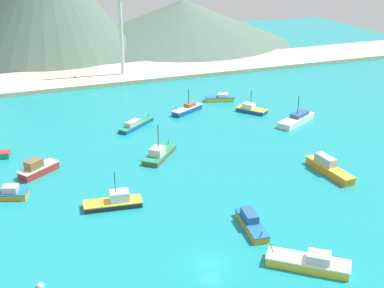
{
  "coord_description": "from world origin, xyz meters",
  "views": [
    {
      "loc": [
        -22.5,
        -51.74,
        40.41
      ],
      "look_at": [
        11.23,
        35.97,
        1.32
      ],
      "focal_mm": 48.55,
      "sensor_mm": 36.0,
      "label": 1
    }
  ],
  "objects_px": {
    "radio_tower": "(120,15)",
    "fishing_boat_7": "(251,109)",
    "fishing_boat_1": "(159,154)",
    "fishing_boat_8": "(135,124)",
    "fishing_boat_3": "(188,109)",
    "fishing_boat_5": "(38,169)",
    "fishing_boat_12": "(115,201)",
    "fishing_boat_11": "(251,223)",
    "fishing_boat_13": "(297,119)",
    "buoy_0": "(40,286)",
    "fishing_boat_14": "(310,262)",
    "fishing_boat_0": "(7,194)",
    "fishing_boat_6": "(329,168)",
    "fishing_boat_4": "(220,98)"
  },
  "relations": [
    {
      "from": "radio_tower",
      "to": "fishing_boat_7",
      "type": "bearing_deg",
      "value": -62.96
    },
    {
      "from": "fishing_boat_1",
      "to": "fishing_boat_8",
      "type": "relative_size",
      "value": 0.99
    },
    {
      "from": "fishing_boat_3",
      "to": "fishing_boat_5",
      "type": "distance_m",
      "value": 42.78
    },
    {
      "from": "fishing_boat_5",
      "to": "fishing_boat_12",
      "type": "relative_size",
      "value": 0.81
    },
    {
      "from": "fishing_boat_11",
      "to": "fishing_boat_13",
      "type": "height_order",
      "value": "fishing_boat_13"
    },
    {
      "from": "fishing_boat_5",
      "to": "fishing_boat_1",
      "type": "bearing_deg",
      "value": -1.99
    },
    {
      "from": "fishing_boat_8",
      "to": "fishing_boat_11",
      "type": "xyz_separation_m",
      "value": [
        4.79,
        -46.18,
        0.14
      ]
    },
    {
      "from": "fishing_boat_5",
      "to": "fishing_boat_3",
      "type": "bearing_deg",
      "value": 31.0
    },
    {
      "from": "fishing_boat_5",
      "to": "fishing_boat_13",
      "type": "distance_m",
      "value": 57.38
    },
    {
      "from": "fishing_boat_13",
      "to": "fishing_boat_7",
      "type": "bearing_deg",
      "value": 120.74
    },
    {
      "from": "fishing_boat_1",
      "to": "buoy_0",
      "type": "relative_size",
      "value": 10.3
    },
    {
      "from": "fishing_boat_13",
      "to": "fishing_boat_14",
      "type": "distance_m",
      "value": 54.67
    },
    {
      "from": "fishing_boat_7",
      "to": "fishing_boat_13",
      "type": "height_order",
      "value": "fishing_boat_13"
    },
    {
      "from": "fishing_boat_11",
      "to": "fishing_boat_13",
      "type": "relative_size",
      "value": 0.78
    },
    {
      "from": "fishing_boat_0",
      "to": "fishing_boat_8",
      "type": "relative_size",
      "value": 0.79
    },
    {
      "from": "fishing_boat_3",
      "to": "fishing_boat_13",
      "type": "height_order",
      "value": "fishing_boat_13"
    },
    {
      "from": "fishing_boat_6",
      "to": "fishing_boat_7",
      "type": "height_order",
      "value": "fishing_boat_7"
    },
    {
      "from": "fishing_boat_0",
      "to": "fishing_boat_6",
      "type": "bearing_deg",
      "value": -11.41
    },
    {
      "from": "fishing_boat_6",
      "to": "fishing_boat_11",
      "type": "xyz_separation_m",
      "value": [
        -21.27,
        -11.45,
        -0.24
      ]
    },
    {
      "from": "fishing_boat_1",
      "to": "fishing_boat_7",
      "type": "height_order",
      "value": "fishing_boat_1"
    },
    {
      "from": "fishing_boat_4",
      "to": "fishing_boat_11",
      "type": "bearing_deg",
      "value": -109.6
    },
    {
      "from": "fishing_boat_12",
      "to": "fishing_boat_13",
      "type": "relative_size",
      "value": 0.83
    },
    {
      "from": "fishing_boat_4",
      "to": "fishing_boat_7",
      "type": "distance_m",
      "value": 11.03
    },
    {
      "from": "fishing_boat_5",
      "to": "fishing_boat_6",
      "type": "bearing_deg",
      "value": -20.47
    },
    {
      "from": "fishing_boat_11",
      "to": "buoy_0",
      "type": "relative_size",
      "value": 9.75
    },
    {
      "from": "fishing_boat_0",
      "to": "fishing_boat_12",
      "type": "distance_m",
      "value": 18.16
    },
    {
      "from": "fishing_boat_1",
      "to": "buoy_0",
      "type": "bearing_deg",
      "value": -128.58
    },
    {
      "from": "fishing_boat_0",
      "to": "fishing_boat_1",
      "type": "distance_m",
      "value": 28.69
    },
    {
      "from": "fishing_boat_1",
      "to": "fishing_boat_5",
      "type": "xyz_separation_m",
      "value": [
        -22.36,
        0.78,
        0.27
      ]
    },
    {
      "from": "fishing_boat_12",
      "to": "fishing_boat_13",
      "type": "xyz_separation_m",
      "value": [
        46.91,
        22.67,
        0.01
      ]
    },
    {
      "from": "fishing_boat_6",
      "to": "fishing_boat_12",
      "type": "xyz_separation_m",
      "value": [
        -38.39,
        1.83,
        -0.19
      ]
    },
    {
      "from": "fishing_boat_1",
      "to": "fishing_boat_6",
      "type": "height_order",
      "value": "fishing_boat_1"
    },
    {
      "from": "fishing_boat_12",
      "to": "radio_tower",
      "type": "height_order",
      "value": "radio_tower"
    },
    {
      "from": "fishing_boat_5",
      "to": "fishing_boat_14",
      "type": "relative_size",
      "value": 0.75
    },
    {
      "from": "fishing_boat_8",
      "to": "fishing_boat_13",
      "type": "height_order",
      "value": "fishing_boat_13"
    },
    {
      "from": "fishing_boat_12",
      "to": "radio_tower",
      "type": "bearing_deg",
      "value": 74.97
    },
    {
      "from": "fishing_boat_8",
      "to": "fishing_boat_7",
      "type": "bearing_deg",
      "value": 0.28
    },
    {
      "from": "fishing_boat_11",
      "to": "radio_tower",
      "type": "relative_size",
      "value": 0.25
    },
    {
      "from": "fishing_boat_0",
      "to": "fishing_boat_13",
      "type": "height_order",
      "value": "fishing_boat_13"
    },
    {
      "from": "fishing_boat_0",
      "to": "fishing_boat_6",
      "type": "xyz_separation_m",
      "value": [
        54.11,
        -10.92,
        0.29
      ]
    },
    {
      "from": "fishing_boat_6",
      "to": "radio_tower",
      "type": "bearing_deg",
      "value": 103.74
    },
    {
      "from": "fishing_boat_7",
      "to": "fishing_boat_13",
      "type": "relative_size",
      "value": 0.66
    },
    {
      "from": "fishing_boat_14",
      "to": "buoy_0",
      "type": "bearing_deg",
      "value": 165.56
    },
    {
      "from": "fishing_boat_4",
      "to": "fishing_boat_12",
      "type": "bearing_deg",
      "value": -130.63
    },
    {
      "from": "fishing_boat_12",
      "to": "fishing_boat_1",
      "type": "bearing_deg",
      "value": 51.67
    },
    {
      "from": "fishing_boat_1",
      "to": "fishing_boat_14",
      "type": "distance_m",
      "value": 40.87
    },
    {
      "from": "fishing_boat_0",
      "to": "fishing_boat_7",
      "type": "height_order",
      "value": "fishing_boat_7"
    },
    {
      "from": "fishing_boat_4",
      "to": "buoy_0",
      "type": "relative_size",
      "value": 8.52
    },
    {
      "from": "fishing_boat_0",
      "to": "fishing_boat_14",
      "type": "relative_size",
      "value": 0.74
    },
    {
      "from": "fishing_boat_1",
      "to": "fishing_boat_8",
      "type": "bearing_deg",
      "value": 89.76
    }
  ]
}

